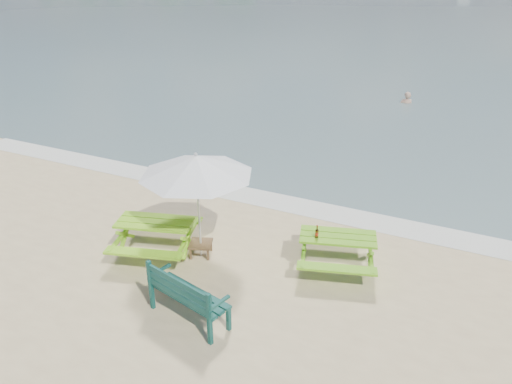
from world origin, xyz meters
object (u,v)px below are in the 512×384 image
at_px(beer_bottle, 317,233).
at_px(picnic_table_right, 337,252).
at_px(swimmer, 405,110).
at_px(picnic_table_left, 156,237).
at_px(park_bench, 189,305).
at_px(patio_umbrella, 196,165).
at_px(side_table, 201,249).

bearing_deg(beer_bottle, picnic_table_right, 33.91).
distance_m(picnic_table_right, beer_bottle, 0.64).
bearing_deg(beer_bottle, swimmer, 92.71).
distance_m(picnic_table_left, park_bench, 2.37).
relative_size(picnic_table_right, park_bench, 1.25).
distance_m(patio_umbrella, swimmer, 14.57).
height_order(picnic_table_right, swimmer, picnic_table_right).
distance_m(picnic_table_left, swimmer, 14.83).
height_order(picnic_table_left, beer_bottle, beer_bottle).
distance_m(picnic_table_right, patio_umbrella, 3.32).
bearing_deg(swimmer, picnic_table_left, -100.16).
bearing_deg(picnic_table_left, patio_umbrella, 18.84).
bearing_deg(park_bench, picnic_table_left, 139.47).
relative_size(patio_umbrella, beer_bottle, 10.99).
relative_size(patio_umbrella, swimmer, 1.88).
distance_m(beer_bottle, swimmer, 13.75).
bearing_deg(park_bench, side_table, 115.87).
bearing_deg(patio_umbrella, beer_bottle, 13.84).
bearing_deg(side_table, picnic_table_left, -161.16).
xyz_separation_m(picnic_table_left, beer_bottle, (3.26, 0.89, 0.45)).
bearing_deg(swimmer, side_table, -96.82).
xyz_separation_m(picnic_table_right, side_table, (-2.72, -0.83, -0.19)).
bearing_deg(patio_umbrella, picnic_table_left, -161.16).
height_order(picnic_table_left, picnic_table_right, picnic_table_left).
bearing_deg(picnic_table_right, park_bench, -124.29).
xyz_separation_m(beer_bottle, swimmer, (-0.65, 13.69, -1.11)).
bearing_deg(swimmer, park_bench, -92.87).
height_order(park_bench, patio_umbrella, patio_umbrella).
bearing_deg(side_table, park_bench, -64.13).
relative_size(beer_bottle, swimmer, 0.17).
height_order(picnic_table_left, patio_umbrella, patio_umbrella).
bearing_deg(patio_umbrella, side_table, 135.00).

